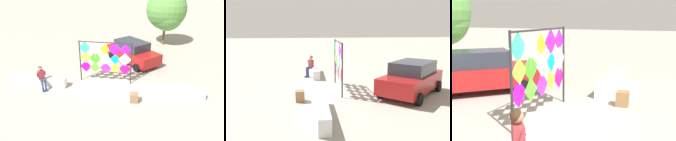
# 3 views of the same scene
# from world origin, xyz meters

# --- Properties ---
(ground) EXTENTS (120.00, 120.00, 0.00)m
(ground) POSITION_xyz_m (0.00, 0.00, 0.00)
(ground) COLOR #9E998E
(plaza_ledge_left) EXTENTS (3.44, 0.44, 0.61)m
(plaza_ledge_left) POSITION_xyz_m (-4.03, -0.49, 0.30)
(plaza_ledge_left) COLOR silver
(plaza_ledge_left) RESTS_ON ground
(plaza_ledge_right) EXTENTS (3.44, 0.44, 0.61)m
(plaza_ledge_right) POSITION_xyz_m (4.03, -0.49, 0.30)
(plaza_ledge_right) COLOR silver
(plaza_ledge_right) RESTS_ON ground
(kite_display_rack) EXTENTS (3.31, 0.07, 2.67)m
(kite_display_rack) POSITION_xyz_m (-0.07, 0.63, 1.64)
(kite_display_rack) COLOR #232328
(kite_display_rack) RESTS_ON ground
(seated_vendor) EXTENTS (0.68, 0.70, 1.45)m
(seated_vendor) POSITION_xyz_m (-3.58, -0.90, 0.85)
(seated_vendor) COLOR navy
(seated_vendor) RESTS_ON ground
(parked_car) EXTENTS (4.42, 4.39, 1.69)m
(parked_car) POSITION_xyz_m (1.40, 4.22, 0.86)
(parked_car) COLOR maroon
(parked_car) RESTS_ON ground
(cardboard_box_large) EXTENTS (0.47, 0.44, 0.51)m
(cardboard_box_large) POSITION_xyz_m (1.90, -1.41, 0.25)
(cardboard_box_large) COLOR olive
(cardboard_box_large) RESTS_ON ground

